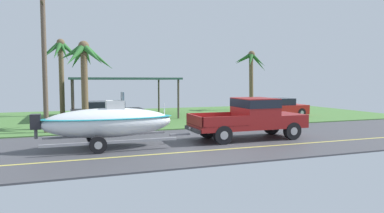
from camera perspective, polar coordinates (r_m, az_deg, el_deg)
The scene contains 10 objects.
ground at distance 23.30m, azimuth -5.07°, elevation -2.39°, with size 36.00×22.00×0.11m.
pickup_truck_towing at distance 16.32m, azimuth 10.17°, elevation -1.58°, with size 5.53×2.02×1.89m.
boat_on_trailer at distance 14.23m, azimuth -13.63°, elevation -2.54°, with size 6.29×2.19×2.23m.
parked_sedan_near at distance 26.62m, azimuth 13.86°, elevation -0.19°, with size 4.30×1.90×1.38m.
parked_sedan_far at distance 22.77m, azimuth -13.90°, elevation -0.93°, with size 4.44×1.84×1.38m.
carport_awning at distance 25.97m, azimuth -11.45°, elevation 4.39°, with size 7.44×5.97×2.90m.
palm_tree_near_left at distance 27.92m, azimuth -20.71°, elevation 7.56°, with size 3.10×3.06×5.80m.
palm_tree_near_right at distance 20.02m, azimuth -17.32°, elevation 6.84°, with size 2.99×3.10×4.87m.
palm_tree_mid at distance 31.96m, azimuth 9.61°, elevation 6.60°, with size 3.17×3.06×5.37m.
utility_pole at distance 19.04m, azimuth -23.12°, elevation 6.97°, with size 0.24×1.80×7.10m.
Camera 1 is at (-5.89, -14.00, 2.70)m, focal length 32.41 mm.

